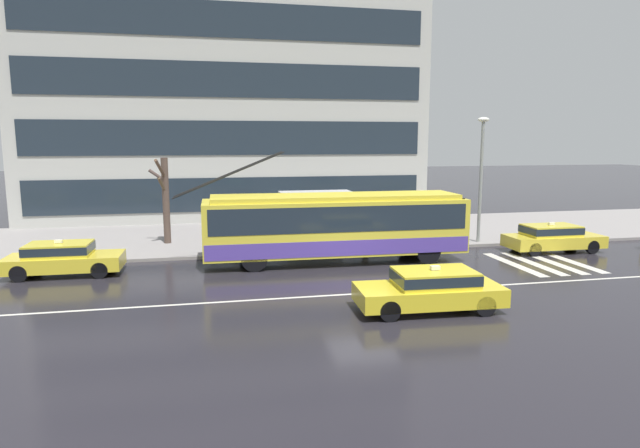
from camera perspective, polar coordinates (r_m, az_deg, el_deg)
The scene contains 18 objects.
ground_plane at distance 19.70m, azimuth 4.60°, elevation -6.33°, with size 160.00×160.00×0.00m, color #242229.
sidewalk_slab at distance 29.49m, azimuth -1.09°, elevation -1.03°, with size 80.00×10.00×0.14m, color gray.
crosswalk_stripe_edge_near at distance 24.04m, azimuth 19.82°, elevation -4.03°, with size 0.44×4.40×0.01m, color beige.
crosswalk_stripe_inner_a at distance 24.52m, azimuth 21.61°, elevation -3.88°, with size 0.44×4.40×0.01m, color beige.
crosswalk_stripe_center at distance 25.02m, azimuth 23.33°, elevation -3.74°, with size 0.44×4.40×0.01m, color beige.
crosswalk_stripe_inner_b at distance 25.55m, azimuth 24.99°, elevation -3.59°, with size 0.44×4.40×0.01m, color beige.
lane_centre_line at distance 18.59m, azimuth 5.66°, elevation -7.27°, with size 72.00×0.14×0.01m, color silver.
trolleybus at distance 22.85m, azimuth 1.70°, elevation -0.09°, with size 12.23×2.75×4.72m.
taxi_oncoming_near at distance 16.85m, azimuth 11.69°, elevation -6.66°, with size 4.51×1.97×1.39m.
taxi_ahead_of_bus at distance 27.24m, azimuth 23.43°, elevation -1.26°, with size 4.48×1.77×1.39m.
taxi_queued_behind_bus at distance 22.95m, azimuth -25.63°, elevation -3.20°, with size 4.28×1.83×1.39m.
bus_shelter at distance 26.36m, azimuth -0.50°, elevation 2.09°, with size 3.51×1.66×2.54m.
pedestrian_at_shelter at distance 24.72m, azimuth -6.67°, elevation 1.13°, with size 1.48×1.48×2.07m.
pedestrian_approaching_curb at distance 26.81m, azimuth 4.74°, elevation 1.50°, with size 1.26×1.26×1.94m.
pedestrian_walking_past at distance 26.42m, azimuth -8.76°, elevation -0.05°, with size 0.42×0.42×1.63m.
street_lamp at distance 27.56m, azimuth 16.73°, elevation 5.69°, with size 0.60×0.32×6.11m.
street_tree_bare at distance 27.19m, azimuth -16.10°, elevation 2.72°, with size 0.95×1.23×4.18m.
office_tower_corner_left at distance 41.34m, azimuth -10.12°, elevation 18.55°, with size 25.58×15.50×24.33m.
Camera 1 is at (-5.45, -18.20, 5.18)m, focal length 30.18 mm.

